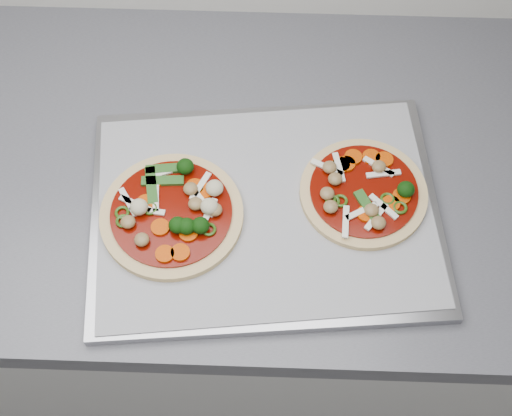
{
  "coord_description": "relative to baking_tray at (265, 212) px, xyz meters",
  "views": [
    {
      "loc": [
        0.33,
        0.73,
        1.76
      ],
      "look_at": [
        0.31,
        1.21,
        0.93
      ],
      "focal_mm": 50.0,
      "sensor_mm": 36.0,
      "label": 1
    }
  ],
  "objects": [
    {
      "name": "pizza_left",
      "position": [
        -0.12,
        -0.02,
        0.02
      ],
      "size": [
        0.24,
        0.24,
        0.03
      ],
      "rotation": [
        0.0,
        0.0,
        0.25
      ],
      "color": "#EAC881",
      "rests_on": "parchment"
    },
    {
      "name": "pizza_right",
      "position": [
        0.13,
        0.03,
        0.02
      ],
      "size": [
        0.2,
        0.2,
        0.03
      ],
      "rotation": [
        0.0,
        0.0,
        -0.16
      ],
      "color": "#EAC881",
      "rests_on": "parchment"
    },
    {
      "name": "base_cabinet",
      "position": [
        -0.32,
        0.08,
        -0.48
      ],
      "size": [
        3.6,
        0.6,
        0.86
      ],
      "primitive_type": "cube",
      "color": "silver",
      "rests_on": "ground"
    },
    {
      "name": "parchment",
      "position": [
        0.0,
        0.0,
        0.01
      ],
      "size": [
        0.49,
        0.38,
        0.0
      ],
      "primitive_type": "cube",
      "rotation": [
        0.0,
        0.0,
        0.12
      ],
      "color": "#9C9CA2",
      "rests_on": "baking_tray"
    },
    {
      "name": "countertop",
      "position": [
        -0.32,
        0.08,
        -0.03
      ],
      "size": [
        3.6,
        0.6,
        0.04
      ],
      "primitive_type": "cube",
      "color": "slate",
      "rests_on": "base_cabinet"
    },
    {
      "name": "baking_tray",
      "position": [
        0.0,
        0.0,
        0.0
      ],
      "size": [
        0.5,
        0.39,
        0.02
      ],
      "primitive_type": "cube",
      "rotation": [
        0.0,
        0.0,
        0.1
      ],
      "color": "gray",
      "rests_on": "countertop"
    }
  ]
}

